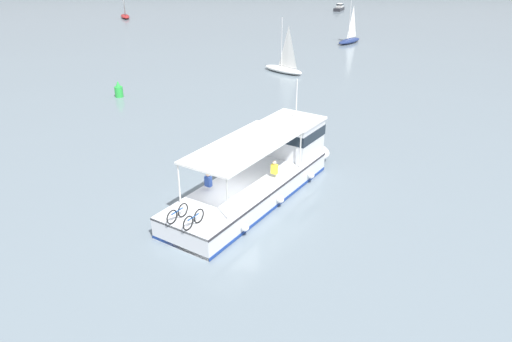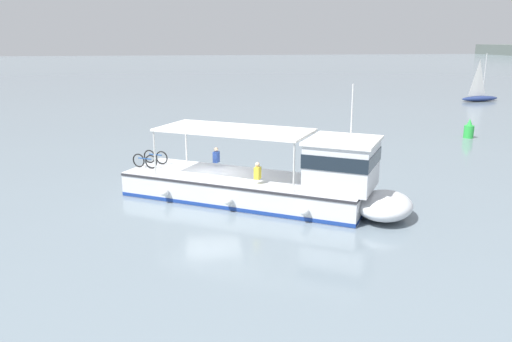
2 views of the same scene
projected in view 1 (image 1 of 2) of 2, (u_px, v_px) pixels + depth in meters
name	position (u px, v px, depth m)	size (l,w,h in m)	color
ground_plane	(234.00, 213.00, 23.64)	(400.00, 400.00, 0.00)	slate
ferry_main	(267.00, 171.00, 25.62)	(9.37, 12.41, 5.32)	silver
sailboat_horizon_east	(284.00, 67.00, 49.04)	(4.48, 4.28, 5.40)	white
sailboat_outer_anchorage	(125.00, 15.00, 84.98)	(3.04, 4.98, 5.40)	maroon
sailboat_far_right	(350.00, 39.00, 63.57)	(4.10, 4.61, 5.40)	navy
motorboat_far_left	(339.00, 8.00, 94.70)	(2.58, 3.82, 1.26)	#232328
channel_buoy	(119.00, 90.00, 41.22)	(0.70, 0.70, 1.40)	green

